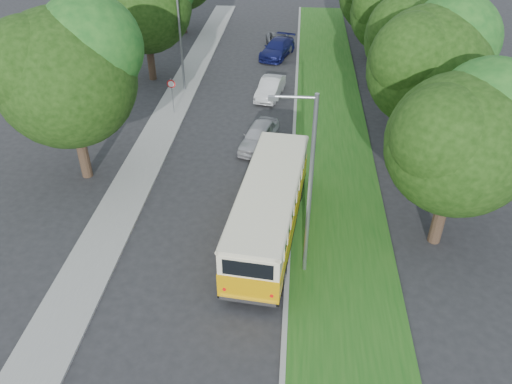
# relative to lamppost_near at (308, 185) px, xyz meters

# --- Properties ---
(ground) EXTENTS (120.00, 120.00, 0.00)m
(ground) POSITION_rel_lamppost_near_xyz_m (-4.21, 2.50, -4.37)
(ground) COLOR #252527
(ground) RESTS_ON ground
(curb) EXTENTS (0.20, 70.00, 0.15)m
(curb) POSITION_rel_lamppost_near_xyz_m (-0.61, 7.50, -4.29)
(curb) COLOR gray
(curb) RESTS_ON ground
(grass_verge) EXTENTS (4.50, 70.00, 0.13)m
(grass_verge) POSITION_rel_lamppost_near_xyz_m (1.74, 7.50, -4.30)
(grass_verge) COLOR #1D5516
(grass_verge) RESTS_ON ground
(sidewalk) EXTENTS (2.20, 70.00, 0.12)m
(sidewalk) POSITION_rel_lamppost_near_xyz_m (-9.01, 7.50, -4.31)
(sidewalk) COLOR gray
(sidewalk) RESTS_ON ground
(treeline) EXTENTS (24.27, 41.91, 9.46)m
(treeline) POSITION_rel_lamppost_near_xyz_m (-1.06, 20.49, 1.56)
(treeline) COLOR #332319
(treeline) RESTS_ON ground
(lamppost_near) EXTENTS (1.71, 0.16, 8.00)m
(lamppost_near) POSITION_rel_lamppost_near_xyz_m (0.00, 0.00, 0.00)
(lamppost_near) COLOR gray
(lamppost_near) RESTS_ON ground
(lamppost_far) EXTENTS (1.71, 0.16, 7.50)m
(lamppost_far) POSITION_rel_lamppost_near_xyz_m (-8.91, 18.50, -0.25)
(lamppost_far) COLOR gray
(lamppost_far) RESTS_ON ground
(warning_sign) EXTENTS (0.56, 0.10, 2.50)m
(warning_sign) POSITION_rel_lamppost_near_xyz_m (-8.71, 14.48, -2.66)
(warning_sign) COLOR gray
(warning_sign) RESTS_ON ground
(vintage_bus) EXTENTS (3.46, 9.81, 2.85)m
(vintage_bus) POSITION_rel_lamppost_near_xyz_m (-1.55, 2.31, -2.94)
(vintage_bus) COLOR #E9A407
(vintage_bus) RESTS_ON ground
(car_silver) EXTENTS (2.53, 4.39, 1.41)m
(car_silver) POSITION_rel_lamppost_near_xyz_m (-2.66, 10.58, -3.67)
(car_silver) COLOR #B5B5BB
(car_silver) RESTS_ON ground
(car_white) EXTENTS (2.12, 4.21, 1.33)m
(car_white) POSITION_rel_lamppost_near_xyz_m (-2.45, 17.90, -3.71)
(car_white) COLOR silver
(car_white) RESTS_ON ground
(car_blue) EXTENTS (3.30, 5.26, 1.42)m
(car_blue) POSITION_rel_lamppost_near_xyz_m (-2.37, 26.48, -3.66)
(car_blue) COLOR #131856
(car_blue) RESTS_ON ground
(car_grey) EXTENTS (2.62, 4.63, 1.22)m
(car_grey) POSITION_rel_lamppost_near_xyz_m (-2.36, 28.57, -3.76)
(car_grey) COLOR slate
(car_grey) RESTS_ON ground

